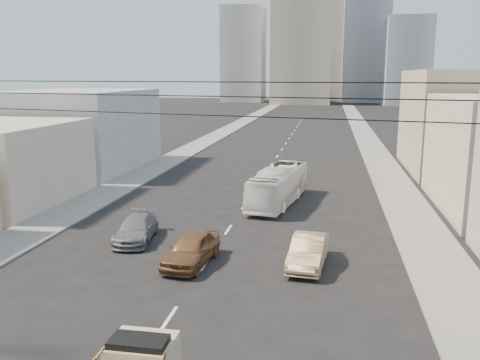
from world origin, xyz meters
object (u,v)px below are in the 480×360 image
(sedan_brown, at_px, (191,249))
(sedan_grey, at_px, (136,229))
(city_bus, at_px, (279,185))
(sedan_tan, at_px, (308,251))

(sedan_brown, bearing_deg, sedan_grey, 149.47)
(city_bus, xyz_separation_m, sedan_grey, (-7.29, -10.22, -0.68))
(sedan_tan, bearing_deg, city_bus, 107.55)
(city_bus, relative_size, sedan_grey, 2.06)
(city_bus, xyz_separation_m, sedan_brown, (-3.10, -13.36, -0.58))
(city_bus, distance_m, sedan_grey, 12.58)
(sedan_brown, xyz_separation_m, sedan_tan, (5.86, 0.80, -0.03))
(city_bus, bearing_deg, sedan_grey, -116.21)
(city_bus, xyz_separation_m, sedan_tan, (2.76, -12.56, -0.61))
(sedan_tan, xyz_separation_m, sedan_grey, (-10.05, 2.33, -0.07))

